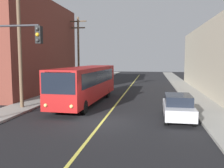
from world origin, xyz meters
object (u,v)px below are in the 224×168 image
(parked_car_silver, at_px, (178,107))
(utility_pole_near, at_px, (19,31))
(utility_pole_mid, at_px, (78,48))
(traffic_signal_left_corner, at_px, (8,52))
(city_bus, at_px, (86,83))

(parked_car_silver, bearing_deg, utility_pole_near, 173.04)
(utility_pole_mid, distance_m, traffic_signal_left_corner, 20.38)
(traffic_signal_left_corner, bearing_deg, utility_pole_mid, 95.50)
(utility_pole_near, bearing_deg, parked_car_silver, -6.96)
(utility_pole_near, relative_size, utility_pole_mid, 1.11)
(traffic_signal_left_corner, bearing_deg, utility_pole_near, 111.54)
(city_bus, xyz_separation_m, traffic_signal_left_corner, (-2.72, -7.37, 2.49))
(city_bus, distance_m, parked_car_silver, 8.85)
(parked_car_silver, relative_size, traffic_signal_left_corner, 0.74)
(utility_pole_near, bearing_deg, utility_pole_mid, 91.22)
(city_bus, bearing_deg, utility_pole_near, -142.62)
(utility_pole_near, distance_m, utility_pole_mid, 16.20)
(parked_car_silver, bearing_deg, utility_pole_mid, 124.42)
(city_bus, xyz_separation_m, utility_pole_near, (-4.32, -3.30, 4.19))
(utility_pole_near, relative_size, traffic_signal_left_corner, 1.78)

